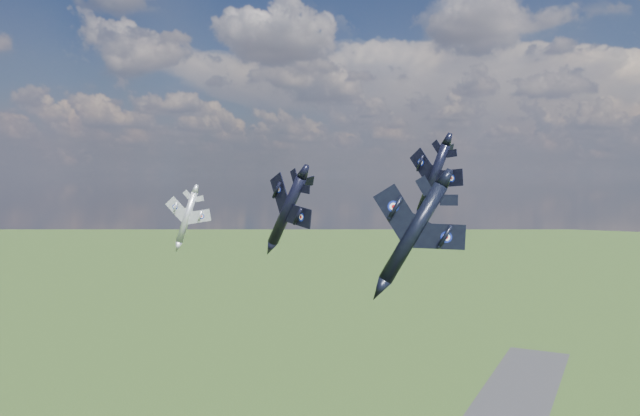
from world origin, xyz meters
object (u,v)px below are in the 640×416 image
at_px(jet_lead_navy, 287,210).
at_px(jet_high_navy, 433,178).
at_px(jet_right_navy, 413,233).
at_px(jet_left_silver, 187,217).

xyz_separation_m(jet_lead_navy, jet_high_navy, (16.75, 16.84, 4.64)).
bearing_deg(jet_high_navy, jet_lead_navy, -116.52).
relative_size(jet_right_navy, jet_left_silver, 1.32).
distance_m(jet_lead_navy, jet_right_navy, 26.66).
bearing_deg(jet_lead_navy, jet_left_silver, -174.29).
bearing_deg(jet_left_silver, jet_lead_navy, -35.94).
distance_m(jet_right_navy, jet_left_silver, 51.99).
distance_m(jet_right_navy, jet_high_navy, 31.18).
xyz_separation_m(jet_lead_navy, jet_left_silver, (-24.38, 7.86, -2.23)).
bearing_deg(jet_right_navy, jet_left_silver, 133.03).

